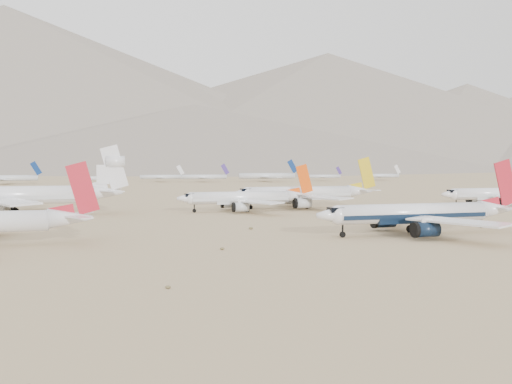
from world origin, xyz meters
TOP-DOWN VIEW (x-y plane):
  - ground at (0.00, 0.00)m, footprint 7000.00×7000.00m
  - main_airliner at (3.24, -5.35)m, footprint 47.74×46.62m
  - row2_navy_widebody at (74.93, 56.98)m, footprint 45.57×44.56m
  - row2_gold_tail at (5.31, 70.77)m, footprint 50.62×49.51m
  - row2_orange_tail at (-18.38, 63.03)m, footprint 43.41×42.47m
  - row2_white_trijet at (-87.61, 65.96)m, footprint 60.83×59.45m
  - distant_storage_row at (-34.90, 338.24)m, footprint 478.30×60.57m
  - mountain_range at (70.18, 1648.01)m, footprint 7354.00×3024.00m
  - foothills at (526.68, 1100.00)m, footprint 4637.50×1395.00m
  - desert_scrub at (-11.08, -26.49)m, footprint 247.37×121.67m

SIDE VIEW (x-z plane):
  - ground at x=0.00m, z-range 0.00..0.00m
  - desert_scrub at x=-11.08m, z-range -0.03..0.60m
  - row2_orange_tail at x=-18.38m, z-range -3.40..12.09m
  - distant_storage_row at x=-34.90m, z-range -3.73..12.45m
  - row2_navy_widebody at x=74.93m, z-range -3.58..12.63m
  - main_airliner at x=3.24m, z-range -3.79..13.05m
  - row2_gold_tail at x=5.31m, z-range -3.97..14.05m
  - row2_white_trijet at x=-87.61m, z-range -4.54..17.02m
  - foothills at x=526.68m, z-range -10.35..144.65m
  - mountain_range at x=70.18m, z-range -44.68..425.32m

